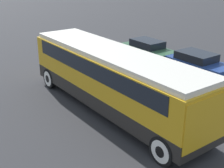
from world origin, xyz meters
TOP-DOWN VIEW (x-y plane):
  - ground_plane at (0.00, 0.00)m, footprint 120.00×120.00m
  - tour_bus at (0.10, -0.00)m, footprint 11.04×2.63m
  - parked_car_near at (-0.99, 7.48)m, footprint 4.53×1.93m
  - parked_car_mid at (-5.27, 7.17)m, footprint 4.52×1.79m

SIDE VIEW (x-z plane):
  - ground_plane at x=0.00m, z-range 0.00..0.00m
  - parked_car_near at x=-0.99m, z-range 0.01..1.41m
  - parked_car_mid at x=-5.27m, z-range 0.00..1.43m
  - tour_bus at x=0.10m, z-range 0.32..3.33m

